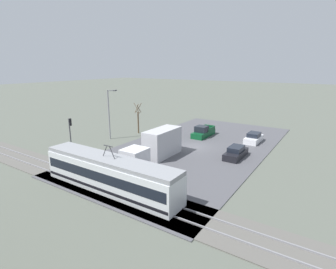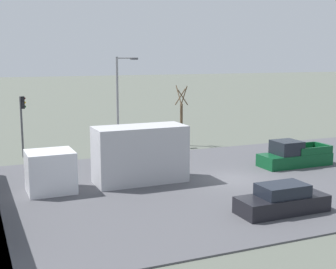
# 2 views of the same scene
# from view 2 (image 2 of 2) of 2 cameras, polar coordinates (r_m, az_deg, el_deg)

# --- Properties ---
(ground_plane) EXTENTS (320.00, 320.00, 0.00)m
(ground_plane) POSITION_cam_2_polar(r_m,az_deg,el_deg) (30.19, 8.03, -5.57)
(ground_plane) COLOR #565B51
(road_surface) EXTENTS (19.23, 37.70, 0.08)m
(road_surface) POSITION_cam_2_polar(r_m,az_deg,el_deg) (30.18, 8.03, -5.50)
(road_surface) COLOR #4C4C51
(road_surface) RESTS_ON ground
(box_truck) EXTENTS (2.44, 9.63, 3.51)m
(box_truck) POSITION_cam_2_polar(r_m,az_deg,el_deg) (28.57, -5.92, -2.89)
(box_truck) COLOR silver
(box_truck) RESTS_ON ground
(pickup_truck) EXTENTS (1.98, 5.26, 1.85)m
(pickup_truck) POSITION_cam_2_polar(r_m,az_deg,el_deg) (34.55, 15.05, -2.55)
(pickup_truck) COLOR #0C4723
(pickup_truck) RESTS_ON ground
(sedan_car_0) EXTENTS (1.83, 4.69, 1.45)m
(sedan_car_0) POSITION_cam_2_polar(r_m,az_deg,el_deg) (24.33, 13.74, -7.82)
(sedan_car_0) COLOR black
(sedan_car_0) RESTS_ON ground
(traffic_light_pole) EXTENTS (0.28, 0.47, 4.76)m
(traffic_light_pole) POSITION_cam_2_polar(r_m,az_deg,el_deg) (37.85, -17.33, 1.97)
(traffic_light_pole) COLOR #47474C
(traffic_light_pole) RESTS_ON ground
(street_tree) EXTENTS (1.25, 1.03, 5.29)m
(street_tree) POSITION_cam_2_polar(r_m,az_deg,el_deg) (41.07, 1.64, 1.97)
(street_tree) COLOR brown
(street_tree) RESTS_ON ground
(street_lamp_near_crossing) EXTENTS (0.36, 1.95, 7.77)m
(street_lamp_near_crossing) POSITION_cam_2_polar(r_m,az_deg,el_deg) (40.33, -5.90, 4.78)
(street_lamp_near_crossing) COLOR gray
(street_lamp_near_crossing) RESTS_ON ground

